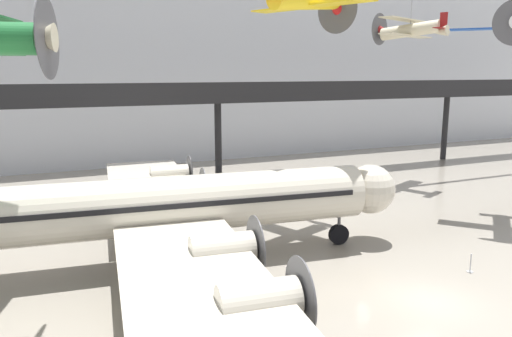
# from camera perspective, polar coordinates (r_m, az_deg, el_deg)

# --- Properties ---
(ground_plane) EXTENTS (260.00, 260.00, 0.00)m
(ground_plane) POSITION_cam_1_polar(r_m,az_deg,el_deg) (26.52, 19.16, -14.08)
(ground_plane) COLOR gray
(hangar_back_wall) EXTENTS (140.00, 3.00, 27.56)m
(hangar_back_wall) POSITION_cam_1_polar(r_m,az_deg,el_deg) (62.28, -8.49, 13.53)
(hangar_back_wall) COLOR silver
(hangar_back_wall) RESTS_ON ground
(mezzanine_walkway) EXTENTS (110.00, 3.20, 9.96)m
(mezzanine_walkway) POSITION_cam_1_polar(r_m,az_deg,el_deg) (49.43, -4.03, 7.93)
(mezzanine_walkway) COLOR black
(mezzanine_walkway) RESTS_ON ground
(airliner_silver_main) EXTENTS (31.90, 36.36, 9.72)m
(airliner_silver_main) POSITION_cam_1_polar(r_m,az_deg,el_deg) (28.81, -12.24, -4.41)
(airliner_silver_main) COLOR beige
(airliner_silver_main) RESTS_ON ground
(suspended_plane_cream_biplane) EXTENTS (8.44, 7.37, 9.86)m
(suspended_plane_cream_biplane) POSITION_cam_1_polar(r_m,az_deg,el_deg) (50.89, 17.19, 14.90)
(suspended_plane_cream_biplane) COLOR beige
(suspended_plane_yellow_lowwing) EXTENTS (8.25, 9.57, 9.75)m
(suspended_plane_yellow_lowwing) POSITION_cam_1_polar(r_m,az_deg,el_deg) (35.42, 5.70, 18.62)
(suspended_plane_yellow_lowwing) COLOR yellow
(stanchion_barrier) EXTENTS (0.36, 0.36, 1.08)m
(stanchion_barrier) POSITION_cam_1_polar(r_m,az_deg,el_deg) (30.64, 23.29, -10.25)
(stanchion_barrier) COLOR #B2B5BA
(stanchion_barrier) RESTS_ON ground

